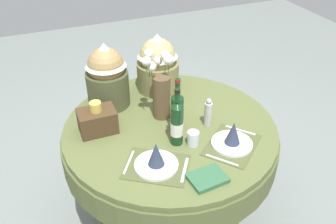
# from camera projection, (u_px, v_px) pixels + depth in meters

# --- Properties ---
(ground) EXTENTS (8.00, 8.00, 0.00)m
(ground) POSITION_uv_depth(u_px,v_px,m) (170.00, 209.00, 2.70)
(ground) COLOR gray
(dining_table) EXTENTS (1.36, 1.36, 0.78)m
(dining_table) POSITION_uv_depth(u_px,v_px,m) (170.00, 142.00, 2.34)
(dining_table) COLOR #5B6638
(dining_table) RESTS_ON ground
(place_setting_left) EXTENTS (0.43, 0.40, 0.16)m
(place_setting_left) POSITION_uv_depth(u_px,v_px,m) (156.00, 160.00, 1.92)
(place_setting_left) COLOR #4E562F
(place_setting_left) RESTS_ON dining_table
(place_setting_right) EXTENTS (0.43, 0.42, 0.16)m
(place_setting_right) POSITION_uv_depth(u_px,v_px,m) (232.00, 139.00, 2.07)
(place_setting_right) COLOR #4E562F
(place_setting_right) RESTS_ON dining_table
(flower_vase) EXTENTS (0.20, 0.17, 0.47)m
(flower_vase) POSITION_uv_depth(u_px,v_px,m) (161.00, 88.00, 2.23)
(flower_vase) COLOR brown
(flower_vase) RESTS_ON dining_table
(wine_bottle_left) EXTENTS (0.08, 0.08, 0.35)m
(wine_bottle_left) POSITION_uv_depth(u_px,v_px,m) (177.00, 111.00, 2.15)
(wine_bottle_left) COLOR #143819
(wine_bottle_left) RESTS_ON dining_table
(wine_bottle_rear) EXTENTS (0.07, 0.07, 0.36)m
(wine_bottle_rear) POSITION_uv_depth(u_px,v_px,m) (177.00, 123.00, 2.04)
(wine_bottle_rear) COLOR #143819
(wine_bottle_rear) RESTS_ON dining_table
(tumbler_near_left) EXTENTS (0.07, 0.07, 0.09)m
(tumbler_near_left) POSITION_uv_depth(u_px,v_px,m) (193.00, 138.00, 2.08)
(tumbler_near_left) COLOR silver
(tumbler_near_left) RESTS_ON dining_table
(pepper_mill) EXTENTS (0.05, 0.05, 0.19)m
(pepper_mill) POSITION_uv_depth(u_px,v_px,m) (208.00, 113.00, 2.22)
(pepper_mill) COLOR #B7B2AD
(pepper_mill) RESTS_ON dining_table
(book_on_table) EXTENTS (0.20, 0.16, 0.02)m
(book_on_table) POSITION_uv_depth(u_px,v_px,m) (208.00, 178.00, 1.86)
(book_on_table) COLOR #336642
(book_on_table) RESTS_ON dining_table
(gift_tub_back_left) EXTENTS (0.28, 0.28, 0.44)m
(gift_tub_back_left) POSITION_uv_depth(u_px,v_px,m) (107.00, 73.00, 2.34)
(gift_tub_back_left) COLOR #474C2D
(gift_tub_back_left) RESTS_ON dining_table
(gift_tub_back_centre) EXTENTS (0.30, 0.30, 0.42)m
(gift_tub_back_centre) POSITION_uv_depth(u_px,v_px,m) (158.00, 61.00, 2.52)
(gift_tub_back_centre) COLOR olive
(gift_tub_back_centre) RESTS_ON dining_table
(woven_basket_side_left) EXTENTS (0.22, 0.16, 0.21)m
(woven_basket_side_left) POSITION_uv_depth(u_px,v_px,m) (97.00, 120.00, 2.17)
(woven_basket_side_left) COLOR #47331E
(woven_basket_side_left) RESTS_ON dining_table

